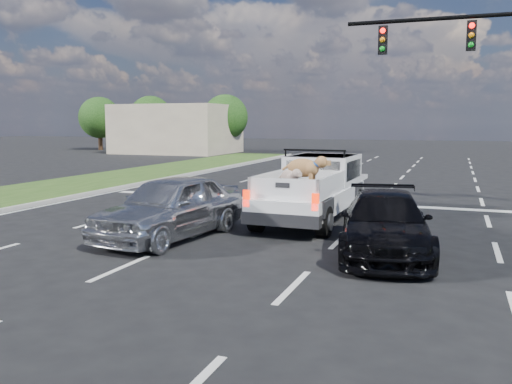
{
  "coord_description": "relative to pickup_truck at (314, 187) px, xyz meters",
  "views": [
    {
      "loc": [
        4.3,
        -8.73,
        2.83
      ],
      "look_at": [
        0.34,
        2.0,
        1.36
      ],
      "focal_mm": 38.0,
      "sensor_mm": 36.0,
      "label": 1
    }
  ],
  "objects": [
    {
      "name": "tree_far_c",
      "position": [
        -16.47,
        31.56,
        2.33
      ],
      "size": [
        4.2,
        4.2,
        5.4
      ],
      "color": "#332114",
      "rests_on": "ground"
    },
    {
      "name": "pickup_truck",
      "position": [
        0.0,
        0.0,
        0.0
      ],
      "size": [
        2.21,
        5.55,
        2.06
      ],
      "rotation": [
        0.0,
        0.0,
        -0.03
      ],
      "color": "black",
      "rests_on": "ground"
    },
    {
      "name": "tree_far_b",
      "position": [
        -24.47,
        31.56,
        2.33
      ],
      "size": [
        4.2,
        4.2,
        5.4
      ],
      "color": "#332114",
      "rests_on": "ground"
    },
    {
      "name": "silver_sedan",
      "position": [
        -2.67,
        -3.62,
        -0.18
      ],
      "size": [
        2.48,
        4.81,
        1.57
      ],
      "primitive_type": "imported",
      "rotation": [
        0.0,
        0.0,
        -0.14
      ],
      "color": "#B2B4BA",
      "rests_on": "ground"
    },
    {
      "name": "curb_left",
      "position": [
        -9.52,
        -0.44,
        -0.89
      ],
      "size": [
        0.15,
        60.0,
        0.14
      ],
      "primitive_type": "cube",
      "color": "#A4A197",
      "rests_on": "ground"
    },
    {
      "name": "road_markings",
      "position": [
        -0.47,
        0.12,
        -0.95
      ],
      "size": [
        17.75,
        60.0,
        0.01
      ],
      "color": "silver",
      "rests_on": "ground"
    },
    {
      "name": "ground",
      "position": [
        -0.47,
        -6.44,
        -0.96
      ],
      "size": [
        160.0,
        160.0,
        0.0
      ],
      "primitive_type": "plane",
      "color": "black",
      "rests_on": "ground"
    },
    {
      "name": "black_coupe",
      "position": [
        2.46,
        -3.45,
        -0.3
      ],
      "size": [
        2.55,
        4.8,
        1.33
      ],
      "primitive_type": "imported",
      "rotation": [
        0.0,
        0.0,
        0.16
      ],
      "color": "black",
      "rests_on": "ground"
    },
    {
      "name": "tree_far_a",
      "position": [
        -30.47,
        31.56,
        2.33
      ],
      "size": [
        4.2,
        4.2,
        5.4
      ],
      "color": "#332114",
      "rests_on": "ground"
    },
    {
      "name": "building_left",
      "position": [
        -20.47,
        29.56,
        1.24
      ],
      "size": [
        10.0,
        8.0,
        4.4
      ],
      "primitive_type": "cube",
      "color": "#C1B193",
      "rests_on": "ground"
    }
  ]
}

